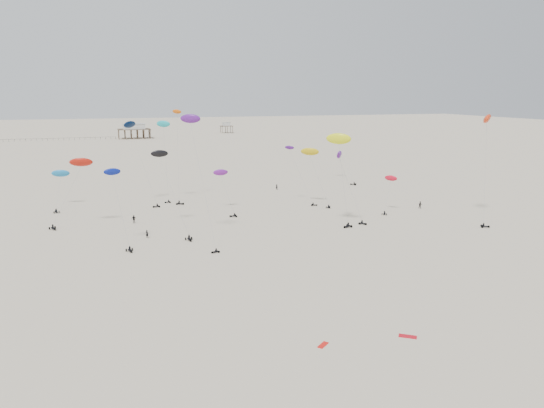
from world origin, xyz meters
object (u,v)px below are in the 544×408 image
object	(u,v)px
rig_4	(346,173)
rig_8	(224,184)
pavilion_small	(226,128)
pavilion_main	(134,132)
spectator_0	(147,238)
rig_0	(171,185)

from	to	relation	value
rig_4	rig_8	world-z (taller)	rig_4
rig_4	pavilion_small	bearing A→B (deg)	-127.47
pavilion_main	rig_4	distance (m)	257.87
pavilion_small	spectator_0	world-z (taller)	pavilion_small
rig_4	spectator_0	bearing A→B (deg)	-30.92
pavilion_main	pavilion_small	xyz separation A→B (m)	(70.00, 30.00, -0.74)
pavilion_main	pavilion_small	bearing A→B (deg)	23.20
pavilion_main	rig_4	xyz separation A→B (m)	(29.73, -256.04, 7.55)
pavilion_main	pavilion_small	world-z (taller)	pavilion_main
pavilion_main	rig_0	distance (m)	251.00
rig_8	rig_0	bearing A→B (deg)	139.99
pavilion_small	rig_4	bearing A→B (deg)	-98.01
pavilion_small	rig_8	bearing A→B (deg)	-103.56
spectator_0	pavilion_main	bearing A→B (deg)	-58.33
rig_4	rig_8	size ratio (longest dim) A/B	1.28
pavilion_main	rig_8	bearing A→B (deg)	-88.50
rig_0	spectator_0	size ratio (longest dim) A/B	10.72
pavilion_main	spectator_0	bearing A→B (deg)	-93.41
rig_4	spectator_0	xyz separation A→B (m)	(-44.93, 1.14, -11.78)
pavilion_main	rig_0	world-z (taller)	rig_0
rig_0	rig_8	xyz separation A→B (m)	(15.53, 16.09, -3.18)
pavilion_small	rig_8	distance (m)	272.28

